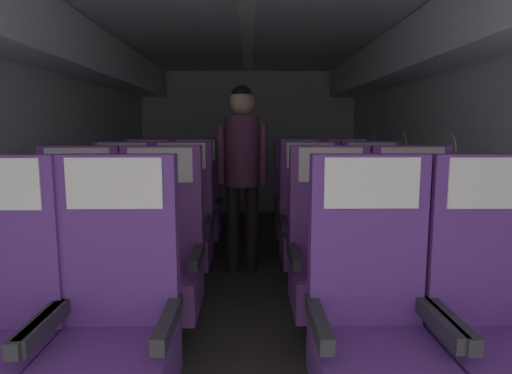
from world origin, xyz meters
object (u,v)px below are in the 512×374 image
(seat_c_left_window, at_px, (122,229))
(seat_c_right_aisle, at_px, (372,228))
(seat_d_left_window, at_px, (148,208))
(seat_d_left_aisle, at_px, (196,208))
(seat_b_right_aisle, at_px, (413,261))
(seat_d_right_aisle, at_px, (347,208))
(seat_c_right_window, at_px, (311,228))
(seat_a_right_window, at_px, (373,329))
(seat_a_right_aisle, at_px, (497,329))
(seat_b_left_window, at_px, (77,263))
(seat_a_left_aisle, at_px, (114,330))
(seat_c_left_aisle, at_px, (181,228))
(seat_b_right_window, at_px, (331,261))
(seat_d_right_window, at_px, (300,208))
(seat_b_left_aisle, at_px, (160,263))
(flight_attendant, at_px, (242,159))

(seat_c_left_window, relative_size, seat_c_right_aisle, 1.00)
(seat_d_left_window, xyz_separation_m, seat_d_left_aisle, (0.46, -0.00, 0.00))
(seat_d_left_aisle, bearing_deg, seat_b_right_aisle, -48.81)
(seat_d_left_aisle, bearing_deg, seat_d_right_aisle, -0.18)
(seat_c_right_window, bearing_deg, seat_c_right_aisle, -2.99)
(seat_c_right_aisle, distance_m, seat_c_right_window, 0.47)
(seat_a_right_window, bearing_deg, seat_a_right_aisle, -1.38)
(seat_b_left_window, bearing_deg, seat_a_left_aisle, -60.54)
(seat_c_right_aisle, distance_m, seat_d_left_window, 2.12)
(seat_b_right_aisle, bearing_deg, seat_d_left_window, 138.89)
(seat_c_left_aisle, xyz_separation_m, seat_d_right_aisle, (1.47, 0.85, 0.00))
(seat_c_left_aisle, distance_m, seat_d_left_aisle, 0.85)
(seat_a_right_window, distance_m, seat_c_left_window, 2.23)
(seat_b_right_aisle, height_order, seat_c_right_aisle, same)
(seat_a_left_aisle, bearing_deg, seat_d_left_aisle, 89.99)
(seat_d_left_aisle, xyz_separation_m, seat_d_right_aisle, (1.47, -0.00, 0.00))
(seat_a_right_aisle, distance_m, seat_a_right_window, 0.48)
(seat_a_right_window, height_order, seat_c_right_aisle, same)
(seat_c_right_aisle, bearing_deg, seat_d_right_aisle, 89.99)
(seat_a_right_window, relative_size, seat_c_left_window, 1.00)
(seat_b_right_window, distance_m, seat_d_left_window, 2.24)
(seat_a_left_aisle, height_order, seat_d_right_window, same)
(seat_b_left_aisle, xyz_separation_m, flight_attendant, (0.45, 1.26, 0.51))
(seat_b_left_aisle, distance_m, seat_d_left_aisle, 1.71)
(seat_b_right_window, distance_m, seat_c_left_window, 1.68)
(seat_a_right_aisle, distance_m, seat_c_right_window, 1.78)
(seat_b_left_window, height_order, flight_attendant, flight_attendant)
(seat_a_left_aisle, distance_m, seat_d_left_aisle, 2.53)
(seat_a_right_window, bearing_deg, seat_c_right_window, 90.01)
(seat_b_left_window, relative_size, seat_c_right_window, 1.00)
(flight_attendant, bearing_deg, seat_b_left_aisle, -125.15)
(seat_d_right_aisle, bearing_deg, seat_c_left_aisle, -150.10)
(seat_a_right_aisle, height_order, seat_b_right_aisle, same)
(seat_b_left_window, bearing_deg, seat_c_right_aisle, 23.61)
(seat_a_right_aisle, xyz_separation_m, seat_b_left_aisle, (-1.47, 0.84, 0.00))
(seat_a_right_window, distance_m, seat_d_right_window, 2.55)
(seat_b_right_window, distance_m, seat_c_right_aisle, 0.96)
(seat_c_right_aisle, xyz_separation_m, seat_c_right_window, (-0.47, 0.02, 0.00))
(seat_b_left_window, bearing_deg, seat_b_left_aisle, -0.11)
(seat_b_right_aisle, distance_m, seat_d_right_window, 1.76)
(seat_c_left_window, height_order, seat_c_right_window, same)
(seat_a_left_aisle, xyz_separation_m, seat_c_right_window, (1.00, 1.70, 0.00))
(seat_b_left_aisle, height_order, seat_d_right_window, same)
(seat_a_right_aisle, relative_size, seat_d_left_aisle, 1.00)
(seat_a_right_aisle, relative_size, seat_d_right_aisle, 1.00)
(flight_attendant, bearing_deg, seat_d_left_aisle, 120.07)
(seat_a_right_aisle, bearing_deg, seat_b_left_aisle, 150.19)
(seat_a_right_aisle, xyz_separation_m, seat_b_right_window, (-0.48, 0.86, 0.00))
(seat_b_left_window, distance_m, seat_d_right_aisle, 2.58)
(seat_a_left_aisle, distance_m, flight_attendant, 2.19)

